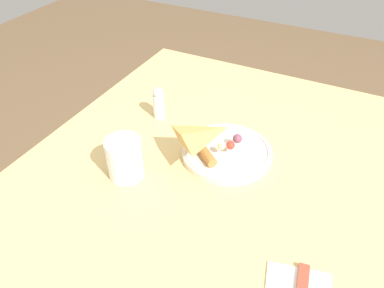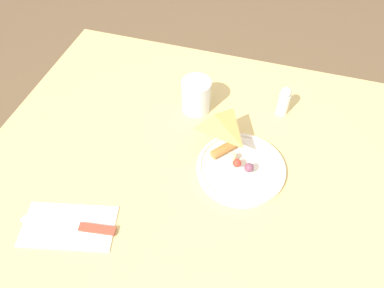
{
  "view_description": "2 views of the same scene",
  "coord_description": "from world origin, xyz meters",
  "views": [
    {
      "loc": [
        0.57,
        0.25,
        1.36
      ],
      "look_at": [
        -0.03,
        -0.05,
        0.82
      ],
      "focal_mm": 35.0,
      "sensor_mm": 36.0,
      "label": 1
    },
    {
      "loc": [
        -0.14,
        0.58,
        1.53
      ],
      "look_at": [
        0.03,
        0.01,
        0.81
      ],
      "focal_mm": 35.0,
      "sensor_mm": 36.0,
      "label": 2
    }
  ],
  "objects": [
    {
      "name": "dining_table",
      "position": [
        0.0,
        0.0,
        0.65
      ],
      "size": [
        1.14,
        0.88,
        0.76
      ],
      "color": "#DBB770",
      "rests_on": "ground_plane"
    },
    {
      "name": "plate_pizza",
      "position": [
        -0.1,
        0.01,
        0.77
      ],
      "size": [
        0.22,
        0.22,
        0.05
      ],
      "color": "silver",
      "rests_on": "dining_table"
    },
    {
      "name": "milk_glass",
      "position": [
        0.07,
        -0.17,
        0.8
      ],
      "size": [
        0.08,
        0.08,
        0.1
      ],
      "color": "white",
      "rests_on": "dining_table"
    },
    {
      "name": "salt_shaker",
      "position": [
        -0.17,
        -0.22,
        0.8
      ],
      "size": [
        0.03,
        0.03,
        0.09
      ],
      "color": "white",
      "rests_on": "dining_table"
    }
  ]
}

